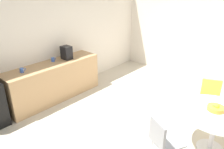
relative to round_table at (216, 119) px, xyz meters
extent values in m
plane|color=beige|center=(-0.29, 0.83, -0.62)|extent=(6.00, 6.00, 0.00)
cube|color=silver|center=(-0.29, 3.83, 0.68)|extent=(6.00, 0.10, 2.60)
cube|color=silver|center=(2.71, 0.83, 0.68)|extent=(0.10, 6.00, 2.60)
cube|color=tan|center=(-0.71, 3.48, -0.17)|extent=(2.33, 0.60, 0.90)
cylinder|color=silver|center=(0.00, 0.00, -0.60)|extent=(0.44, 0.44, 0.03)
cylinder|color=silver|center=(0.00, 0.00, -0.23)|extent=(0.08, 0.08, 0.71)
cylinder|color=white|center=(0.00, 0.00, 0.11)|extent=(1.18, 1.18, 0.03)
cylinder|color=silver|center=(-0.60, 0.48, -0.40)|extent=(0.02, 0.02, 0.42)
cylinder|color=silver|center=(-0.88, 0.63, -0.40)|extent=(0.02, 0.02, 0.42)
cube|color=gray|center=(-0.81, 0.42, -0.18)|extent=(0.57, 0.57, 0.03)
cube|color=gray|center=(-0.98, 0.50, 0.02)|extent=(0.21, 0.35, 0.38)
cylinder|color=silver|center=(0.75, 0.15, -0.40)|extent=(0.02, 0.02, 0.42)
cylinder|color=silver|center=(0.63, 0.44, -0.40)|extent=(0.02, 0.02, 0.42)
cylinder|color=silver|center=(1.04, 0.28, -0.40)|extent=(0.02, 0.02, 0.42)
cylinder|color=silver|center=(0.92, 0.57, -0.40)|extent=(0.02, 0.02, 0.42)
cube|color=#D8CC4C|center=(0.83, 0.36, -0.18)|extent=(0.55, 0.55, 0.03)
cube|color=#D8CC4C|center=(1.01, 0.44, 0.02)|extent=(0.19, 0.36, 0.38)
cylinder|color=gold|center=(0.04, 0.04, 0.16)|extent=(0.27, 0.27, 0.07)
sphere|color=yellow|center=(0.03, 0.03, 0.20)|extent=(0.07, 0.07, 0.07)
sphere|color=#66B233|center=(0.07, 0.04, 0.20)|extent=(0.07, 0.07, 0.07)
sphere|color=#66B233|center=(0.04, 0.07, 0.20)|extent=(0.07, 0.07, 0.07)
cylinder|color=#3F66BF|center=(-0.62, 3.58, 0.33)|extent=(0.08, 0.08, 0.09)
torus|color=#3F66BF|center=(-0.56, 3.58, 0.34)|extent=(0.06, 0.01, 0.06)
cylinder|color=#3F66BF|center=(-1.44, 3.50, 0.33)|extent=(0.08, 0.08, 0.09)
torus|color=#3F66BF|center=(-1.38, 3.50, 0.34)|extent=(0.06, 0.01, 0.06)
cube|color=black|center=(-0.28, 3.48, 0.44)|extent=(0.20, 0.24, 0.32)
camera|label=1|loc=(-3.35, -0.74, 2.07)|focal=35.36mm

